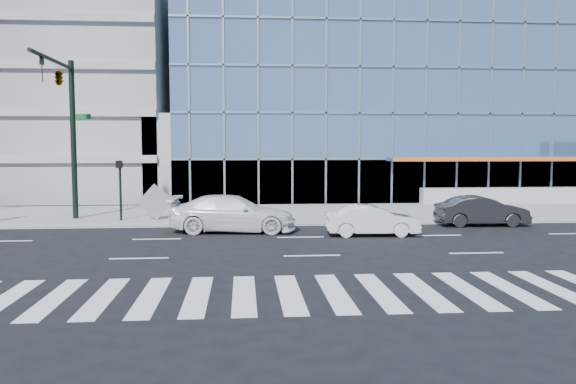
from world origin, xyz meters
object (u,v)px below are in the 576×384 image
(ped_signal_post, at_px, (120,181))
(dark_sedan, at_px, (482,211))
(white_sedan, at_px, (372,220))
(tilted_panel, at_px, (155,202))
(white_suv, at_px, (233,214))
(traffic_signal, at_px, (63,98))

(ped_signal_post, distance_m, dark_sedan, 17.82)
(white_sedan, distance_m, tilted_panel, 11.02)
(white_suv, xyz_separation_m, tilted_panel, (-3.93, 3.20, 0.25))
(traffic_signal, relative_size, white_suv, 1.41)
(ped_signal_post, height_order, white_suv, ped_signal_post)
(white_suv, bearing_deg, tilted_panel, 55.90)
(tilted_panel, bearing_deg, traffic_signal, 179.42)
(tilted_panel, bearing_deg, dark_sedan, -14.41)
(white_suv, bearing_deg, ped_signal_post, 65.90)
(dark_sedan, bearing_deg, tilted_panel, 83.99)
(white_suv, distance_m, tilted_panel, 5.07)
(traffic_signal, bearing_deg, white_sedan, -17.01)
(ped_signal_post, height_order, white_sedan, ped_signal_post)
(white_sedan, relative_size, tilted_panel, 3.07)
(dark_sedan, relative_size, tilted_panel, 3.34)
(white_sedan, bearing_deg, ped_signal_post, 70.47)
(ped_signal_post, relative_size, white_sedan, 0.75)
(white_suv, bearing_deg, white_sedan, -99.47)
(ped_signal_post, bearing_deg, tilted_panel, 1.91)
(ped_signal_post, xyz_separation_m, white_sedan, (11.63, -4.70, -1.48))
(ped_signal_post, bearing_deg, white_sedan, -21.99)
(traffic_signal, distance_m, dark_sedan, 20.93)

